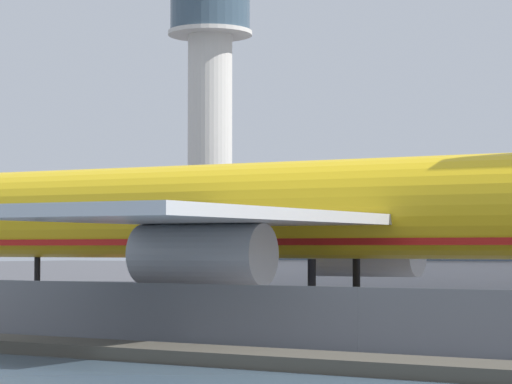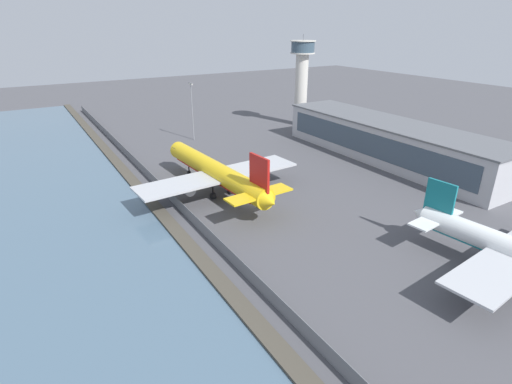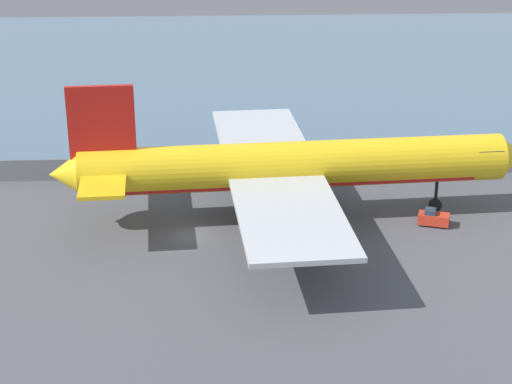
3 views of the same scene
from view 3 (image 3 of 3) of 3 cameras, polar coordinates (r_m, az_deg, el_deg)
ground_plane at (r=88.19m, az=-4.41°, el=-2.85°), size 500.00×500.00×0.00m
waterfront_lagoon at (r=155.43m, az=-3.81°, el=8.32°), size 320.00×98.00×0.01m
shoreline_seawall at (r=107.02m, az=-4.16°, el=1.93°), size 320.00×3.00×0.50m
perimeter_fence at (r=102.43m, az=-4.23°, el=1.62°), size 280.00×0.10×2.64m
cargo_jet_yellow at (r=89.68m, az=2.14°, el=1.69°), size 50.79×43.45×15.29m
baggage_tug at (r=91.64m, az=11.74°, el=-1.72°), size 3.54×2.52×1.80m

